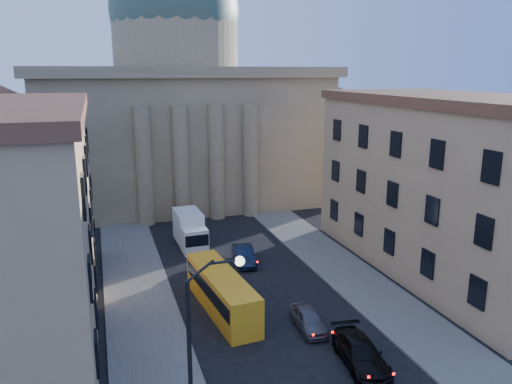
% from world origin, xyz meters
% --- Properties ---
extents(sidewalk_left, '(5.00, 60.00, 0.15)m').
position_xyz_m(sidewalk_left, '(-8.50, 18.00, 0.07)').
color(sidewalk_left, '#4E4D47').
rests_on(sidewalk_left, ground).
extents(sidewalk_right, '(5.00, 60.00, 0.15)m').
position_xyz_m(sidewalk_right, '(8.50, 18.00, 0.07)').
color(sidewalk_right, '#4E4D47').
rests_on(sidewalk_right, ground).
extents(church, '(68.02, 28.76, 36.60)m').
position_xyz_m(church, '(0.00, 55.47, 11.88)').
color(church, '#776849').
rests_on(church, ground).
extents(building_right, '(11.60, 26.60, 14.70)m').
position_xyz_m(building_right, '(17.00, 22.00, 7.42)').
color(building_right, tan).
rests_on(building_right, ground).
extents(street_lamp, '(2.62, 0.44, 8.83)m').
position_xyz_m(street_lamp, '(-6.97, 8.00, 5.29)').
color(street_lamp, black).
rests_on(street_lamp, ground).
extents(car_right_mid, '(2.71, 5.45, 1.52)m').
position_xyz_m(car_right_mid, '(2.90, 11.24, 0.76)').
color(car_right_mid, black).
rests_on(car_right_mid, ground).
extents(car_right_far, '(1.81, 4.11, 1.38)m').
position_xyz_m(car_right_far, '(1.72, 15.99, 0.69)').
color(car_right_far, '#4F4F54').
rests_on(car_right_far, ground).
extents(car_right_distant, '(2.10, 4.73, 1.51)m').
position_xyz_m(car_right_distant, '(0.95, 28.41, 0.75)').
color(car_right_distant, black).
rests_on(car_right_distant, ground).
extents(city_bus, '(3.17, 9.93, 2.75)m').
position_xyz_m(city_bus, '(-3.06, 20.30, 1.48)').
color(city_bus, '#FCA71C').
rests_on(city_bus, ground).
extents(box_truck, '(2.48, 5.98, 3.25)m').
position_xyz_m(box_truck, '(-2.71, 34.32, 1.54)').
color(box_truck, silver).
rests_on(box_truck, ground).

